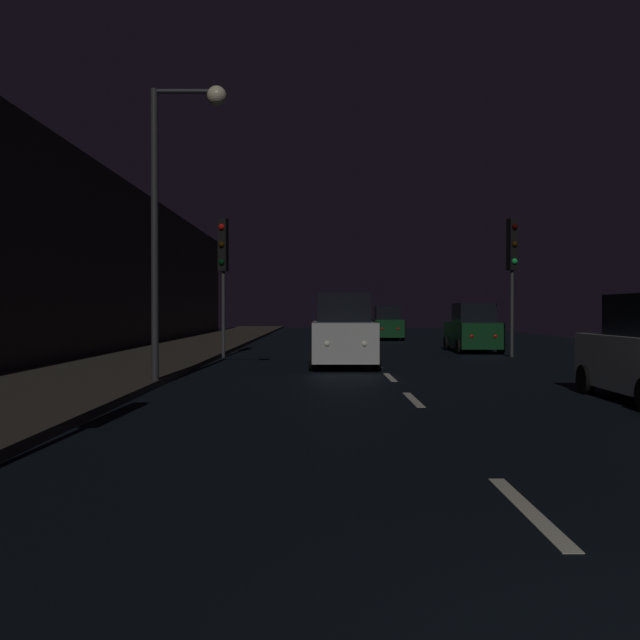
# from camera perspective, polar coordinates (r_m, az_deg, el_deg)

# --- Properties ---
(ground) EXTENTS (27.61, 84.00, 0.02)m
(ground) POSITION_cam_1_polar(r_m,az_deg,el_deg) (27.67, 3.72, -2.80)
(ground) COLOR black
(sidewalk_left) EXTENTS (4.40, 84.00, 0.15)m
(sidewalk_left) POSITION_cam_1_polar(r_m,az_deg,el_deg) (28.21, -11.91, -2.58)
(sidewalk_left) COLOR #38332B
(sidewalk_left) RESTS_ON ground
(building_facade_left) EXTENTS (0.80, 63.00, 7.10)m
(building_facade_left) POSITION_cam_1_polar(r_m,az_deg,el_deg) (25.55, -19.30, 4.85)
(building_facade_left) COLOR #2D2B28
(building_facade_left) RESTS_ON ground
(lane_centerline) EXTENTS (0.16, 28.33, 0.01)m
(lane_centerline) POSITION_cam_1_polar(r_m,az_deg,el_deg) (18.57, 5.55, -4.52)
(lane_centerline) COLOR beige
(lane_centerline) RESTS_ON ground
(traffic_light_far_left) EXTENTS (0.36, 0.48, 5.04)m
(traffic_light_far_left) POSITION_cam_1_polar(r_m,az_deg,el_deg) (25.91, -7.84, 5.11)
(traffic_light_far_left) COLOR #38383A
(traffic_light_far_left) RESTS_ON ground
(traffic_light_far_right) EXTENTS (0.38, 0.48, 5.10)m
(traffic_light_far_right) POSITION_cam_1_polar(r_m,az_deg,el_deg) (27.09, 15.26, 5.01)
(traffic_light_far_right) COLOR #38383A
(traffic_light_far_right) RESTS_ON ground
(streetlamp_overhead) EXTENTS (1.70, 0.44, 6.75)m
(streetlamp_overhead) POSITION_cam_1_polar(r_m,az_deg,el_deg) (16.42, -11.57, 10.56)
(streetlamp_overhead) COLOR #2D2D30
(streetlamp_overhead) RESTS_ON ground
(car_approaching_headlights) EXTENTS (2.05, 4.45, 2.24)m
(car_approaching_headlights) POSITION_cam_1_polar(r_m,az_deg,el_deg) (21.58, 1.87, -1.07)
(car_approaching_headlights) COLOR silver
(car_approaching_headlights) RESTS_ON ground
(car_parked_right_far) EXTENTS (1.84, 3.99, 2.01)m
(car_parked_right_far) POSITION_cam_1_polar(r_m,az_deg,el_deg) (29.75, 12.23, -0.78)
(car_parked_right_far) COLOR #0F3819
(car_parked_right_far) RESTS_ON ground
(car_distant_taillights) EXTENTS (1.78, 3.85, 1.94)m
(car_distant_taillights) POSITION_cam_1_polar(r_m,az_deg,el_deg) (41.21, 5.42, -0.37)
(car_distant_taillights) COLOR #0F3819
(car_distant_taillights) RESTS_ON ground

